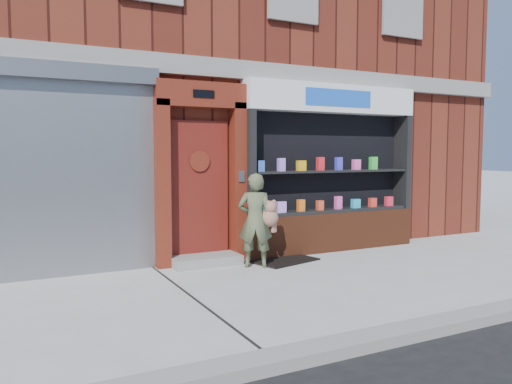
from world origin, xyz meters
TOP-DOWN VIEW (x-y plane):
  - ground at (0.00, 0.00)m, footprint 80.00×80.00m
  - curb at (0.00, -2.15)m, footprint 60.00×0.30m
  - building at (-0.00, 5.99)m, footprint 12.00×8.16m
  - shutter_bay at (-3.00, 1.93)m, footprint 3.10×0.30m
  - red_door_bay at (-0.75, 1.86)m, footprint 1.52×0.58m
  - pharmacy_bay at (1.75, 1.81)m, footprint 3.50×0.41m
  - woman at (-0.08, 1.20)m, footprint 0.70×0.56m
  - doormat at (0.50, 1.39)m, footprint 1.20×0.97m

SIDE VIEW (x-z plane):
  - ground at x=0.00m, z-range 0.00..0.00m
  - doormat at x=0.50m, z-range 0.00..0.03m
  - curb at x=0.00m, z-range 0.00..0.12m
  - woman at x=-0.08m, z-range 0.01..1.48m
  - pharmacy_bay at x=1.75m, z-range -0.13..2.87m
  - red_door_bay at x=-0.75m, z-range 0.01..2.91m
  - shutter_bay at x=-3.00m, z-range 0.20..3.24m
  - building at x=0.00m, z-range 0.00..8.00m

